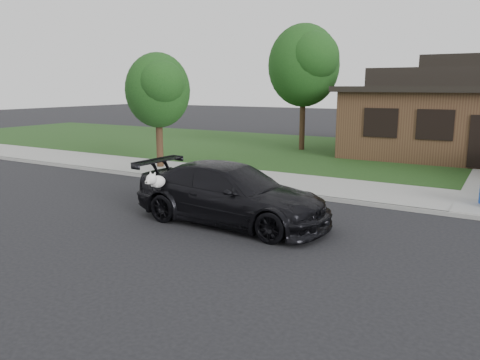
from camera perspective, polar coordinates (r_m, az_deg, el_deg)
The scene contains 7 objects.
ground at distance 11.36m, azimuth 2.75°, elevation -5.97°, with size 120.00×120.00×0.00m, color black.
sidewalk at distance 15.81m, azimuth 11.19°, elevation -0.98°, with size 60.00×3.00×0.12m, color gray.
curb at distance 14.43m, azimuth 9.22°, elevation -2.09°, with size 60.00×0.12×0.12m, color gray.
lawn at distance 23.41m, azimuth 17.70°, elevation 2.69°, with size 60.00×13.00×0.13m, color #193814.
sedan at distance 11.67m, azimuth -1.13°, elevation -1.69°, with size 5.20×2.53×1.49m.
tree_0 at distance 24.39m, azimuth 8.03°, elevation 13.84°, with size 3.78×3.60×6.34m.
tree_2 at distance 19.25m, azimuth -9.88°, elevation 10.87°, with size 2.73×2.60×4.59m.
Camera 1 is at (5.01, -9.62, 3.39)m, focal length 35.00 mm.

